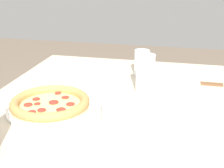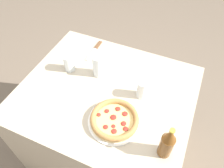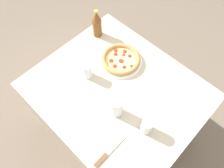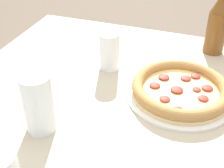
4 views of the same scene
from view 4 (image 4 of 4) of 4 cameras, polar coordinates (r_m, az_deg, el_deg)
pizza_margherita at (r=0.87m, az=12.40°, el=-1.05°), size 0.29×0.29×0.05m
glass_lemonade at (r=0.96m, az=-0.49°, el=5.68°), size 0.06×0.06×0.12m
glass_cola at (r=0.74m, az=-13.27°, el=-3.80°), size 0.07×0.07×0.15m
beer_bottle at (r=1.08m, az=18.82°, el=10.52°), size 0.07×0.07×0.22m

